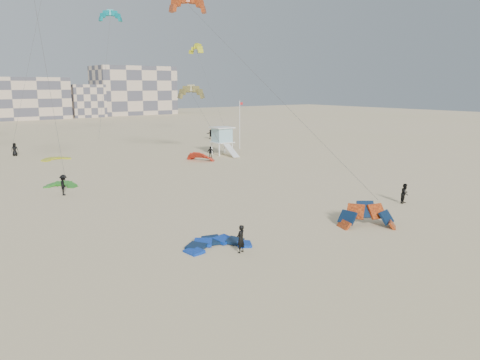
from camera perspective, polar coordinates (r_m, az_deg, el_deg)
ground at (r=27.49m, az=3.37°, el=-9.09°), size 320.00×320.00×0.00m
kite_ground_blue at (r=28.76m, az=-2.80°, el=-8.14°), size 4.49×4.65×1.04m
kite_ground_orange at (r=33.86m, az=15.22°, el=-5.50°), size 5.58×5.56×4.02m
kite_ground_green at (r=48.67m, az=-20.97°, el=-0.75°), size 4.15×4.20×1.33m
kite_ground_red_far at (r=61.56m, az=-4.83°, el=2.39°), size 5.13×5.08×3.54m
kite_ground_yellow at (r=66.61m, az=-21.54°, el=2.31°), size 3.82×3.98×0.60m
kitesurfer_main at (r=27.53m, az=0.09°, el=-7.19°), size 0.70×0.57×1.67m
kitesurfer_b at (r=41.21m, az=19.46°, el=-1.56°), size 0.92×0.78×1.67m
kitesurfer_c at (r=44.59m, az=-20.70°, el=-0.57°), size 1.07×1.37×1.86m
kitesurfer_d at (r=63.47m, az=-3.60°, el=3.40°), size 0.92×0.94×1.59m
kitesurfer_e at (r=72.40m, az=-25.78°, el=3.38°), size 0.93×0.63×1.83m
kitesurfer_f at (r=86.42m, az=-3.59°, el=5.60°), size 1.23×1.71×1.78m
kite_fly_orange at (r=50.68m, az=-6.35°, el=20.43°), size 6.38×23.71×17.90m
kite_fly_olive at (r=64.29m, az=-5.97°, el=10.46°), size 4.62×7.92×8.94m
kite_fly_yellow at (r=86.39m, az=-5.37°, el=15.54°), size 5.95×5.20×16.08m
kite_fly_teal_b at (r=81.83m, az=-15.53°, el=18.61°), size 5.47×4.49×20.68m
lifeguard_tower_near at (r=66.30m, az=-2.19°, el=4.77°), size 2.97×5.47×3.94m
flagpole at (r=72.46m, az=-0.02°, el=6.89°), size 0.60×0.09×7.40m
condo_mid at (r=152.14m, az=-26.57°, el=8.87°), size 32.00×16.00×12.00m
condo_east at (r=165.71m, az=-12.83°, el=10.58°), size 26.00×14.00×16.00m
condo_fill_right at (r=155.60m, az=-18.33°, el=9.15°), size 10.00×10.00×10.00m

